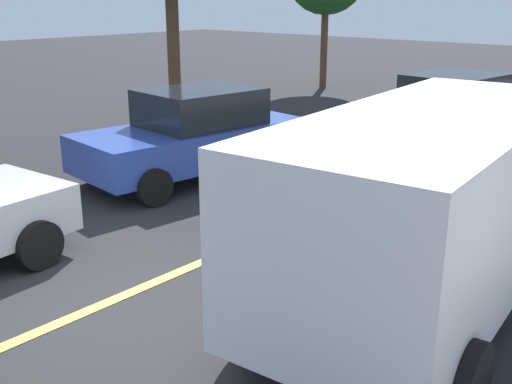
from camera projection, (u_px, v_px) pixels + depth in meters
The scene contains 5 objects.
ground_plane at pixel (100, 306), 6.93m from camera, with size 80.00×80.00×0.00m, color #262628.
lane_marking_centre at pixel (272, 232), 9.06m from camera, with size 28.00×0.16×0.01m, color #E0D14C.
white_van at pixel (430, 199), 6.55m from camera, with size 5.39×2.71×2.20m.
car_yellow_far_lane at pixel (457, 111), 13.79m from camera, with size 4.55×2.47×1.68m.
car_blue_mid_road at pixel (194, 134), 11.61m from camera, with size 4.52×2.45×1.66m.
Camera 1 is at (-3.47, -5.43, 3.35)m, focal length 43.31 mm.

